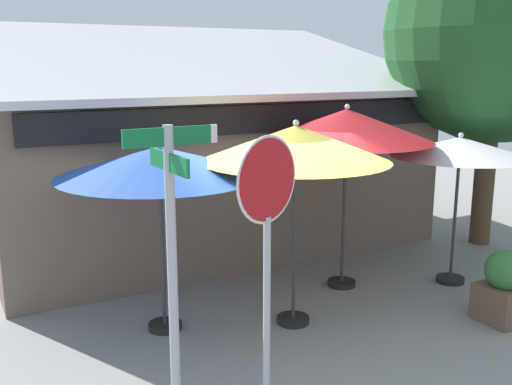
{
  "coord_description": "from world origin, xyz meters",
  "views": [
    {
      "loc": [
        -3.74,
        -6.07,
        3.42
      ],
      "look_at": [
        0.24,
        1.2,
        1.6
      ],
      "focal_mm": 41.19,
      "sensor_mm": 36.0,
      "label": 1
    }
  ],
  "objects": [
    {
      "name": "stop_sign",
      "position": [
        -1.18,
        -1.6,
        1.98
      ],
      "size": [
        0.76,
        0.29,
        2.81
      ],
      "color": "#A8AAB2",
      "rests_on": "ground"
    },
    {
      "name": "street_sign_post",
      "position": [
        -2.01,
        -1.36,
        1.78
      ],
      "size": [
        0.86,
        0.8,
        2.92
      ],
      "color": "#A8AAB2",
      "rests_on": "ground"
    },
    {
      "name": "ground_plane",
      "position": [
        0.0,
        0.0,
        -0.05
      ],
      "size": [
        28.0,
        28.0,
        0.1
      ],
      "primitive_type": "cube",
      "color": "gray"
    },
    {
      "name": "cafe_building",
      "position": [
        0.79,
        4.61,
        1.57
      ],
      "size": [
        8.4,
        5.6,
        4.26
      ],
      "color": "#705B4C",
      "rests_on": "ground"
    },
    {
      "name": "patio_umbrella_mustard_center",
      "position": [
        0.24,
        0.16,
        2.42
      ],
      "size": [
        2.44,
        2.44,
        2.74
      ],
      "color": "black",
      "rests_on": "ground"
    },
    {
      "name": "patio_umbrella_ivory_far_right",
      "position": [
        3.26,
        0.23,
        2.15
      ],
      "size": [
        2.1,
        2.1,
        2.4
      ],
      "color": "black",
      "rests_on": "ground"
    },
    {
      "name": "patio_umbrella_royal_blue_left",
      "position": [
        -1.35,
        0.81,
        2.22
      ],
      "size": [
        2.57,
        2.57,
        2.5
      ],
      "color": "black",
      "rests_on": "ground"
    },
    {
      "name": "shade_tree",
      "position": [
        5.63,
        1.39,
        3.9
      ],
      "size": [
        4.47,
        4.06,
        6.03
      ],
      "color": "brown",
      "rests_on": "ground"
    },
    {
      "name": "sidewalk_planter",
      "position": [
        2.76,
        -1.15,
        0.47
      ],
      "size": [
        0.6,
        0.6,
        0.99
      ],
      "color": "brown",
      "rests_on": "ground"
    },
    {
      "name": "patio_umbrella_crimson_right",
      "position": [
        1.63,
        0.94,
        2.52
      ],
      "size": [
        2.59,
        2.59,
        2.84
      ],
      "color": "black",
      "rests_on": "ground"
    }
  ]
}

